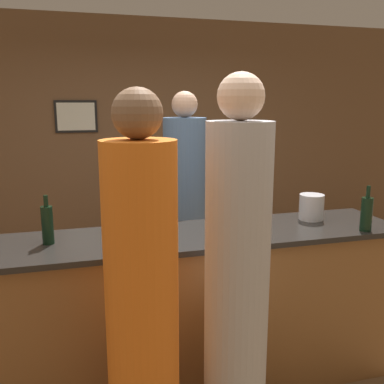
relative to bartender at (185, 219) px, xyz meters
name	(u,v)px	position (x,y,z in m)	size (l,w,h in m)	color
back_wall	(132,147)	(-0.25, 1.43, 0.47)	(8.00, 0.08, 2.80)	brown
bar_counter	(182,312)	(-0.25, -0.86, -0.39)	(2.96, 0.63, 1.07)	brown
bartender	(185,219)	(0.00, 0.00, 0.00)	(0.35, 0.35, 1.98)	#4C6B93
guest_0	(142,314)	(-0.60, -1.54, -0.01)	(0.34, 0.34, 1.96)	orange
guest_1	(237,290)	(-0.11, -1.49, 0.03)	(0.33, 0.33, 2.03)	#B2B2B7
wine_bottle_0	(47,224)	(-1.05, -0.83, 0.26)	(0.07, 0.07, 0.29)	black
wine_bottle_1	(367,213)	(0.93, -1.09, 0.26)	(0.07, 0.07, 0.30)	black
ice_bucket	(311,207)	(0.74, -0.75, 0.24)	(0.17, 0.17, 0.18)	silver
wine_glass_0	(141,231)	(-0.54, -1.11, 0.27)	(0.08, 0.08, 0.15)	silver
wine_glass_2	(159,218)	(-0.40, -0.91, 0.28)	(0.07, 0.07, 0.17)	silver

